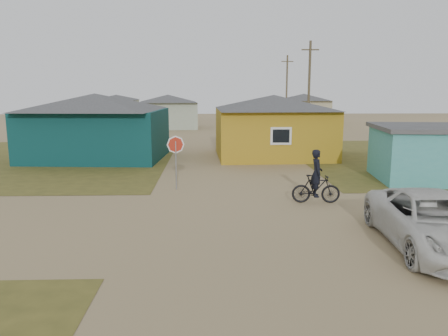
% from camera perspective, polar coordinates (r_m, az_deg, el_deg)
% --- Properties ---
extents(ground, '(120.00, 120.00, 0.00)m').
position_cam_1_polar(ground, '(14.28, 4.44, -7.32)').
color(ground, '#977F57').
extents(grass_nw, '(20.00, 18.00, 0.00)m').
position_cam_1_polar(grass_nw, '(29.61, -26.76, 0.91)').
color(grass_nw, brown).
rests_on(grass_nw, ground).
extents(house_teal, '(8.93, 7.08, 4.00)m').
position_cam_1_polar(house_teal, '(27.98, -16.36, 5.35)').
color(house_teal, '#082F30').
rests_on(house_teal, ground).
extents(house_yellow, '(7.72, 6.76, 3.90)m').
position_cam_1_polar(house_yellow, '(27.90, 6.47, 5.58)').
color(house_yellow, '#A88219').
rests_on(house_yellow, ground).
extents(shed_turquoise, '(6.71, 4.93, 2.60)m').
position_cam_1_polar(shed_turquoise, '(23.06, 26.76, 1.77)').
color(shed_turquoise, teal).
rests_on(shed_turquoise, ground).
extents(house_pale_west, '(7.04, 6.15, 3.60)m').
position_cam_1_polar(house_pale_west, '(47.78, -7.31, 7.41)').
color(house_pale_west, '#9CA790').
rests_on(house_pale_west, ground).
extents(house_beige_east, '(6.95, 6.05, 3.60)m').
position_cam_1_polar(house_beige_east, '(54.80, 10.36, 7.71)').
color(house_beige_east, tan).
rests_on(house_beige_east, ground).
extents(house_pale_north, '(6.28, 5.81, 3.40)m').
position_cam_1_polar(house_pale_north, '(60.85, -13.84, 7.74)').
color(house_pale_north, '#9CA790').
rests_on(house_pale_north, ground).
extents(utility_pole_near, '(1.40, 0.20, 8.00)m').
position_cam_1_polar(utility_pole_near, '(36.41, 11.03, 9.96)').
color(utility_pole_near, brown).
rests_on(utility_pole_near, ground).
extents(utility_pole_far, '(1.40, 0.20, 8.00)m').
position_cam_1_polar(utility_pole_far, '(52.30, 8.19, 10.15)').
color(utility_pole_far, brown).
rests_on(utility_pole_far, ground).
extents(stop_sign, '(0.76, 0.14, 2.34)m').
position_cam_1_polar(stop_sign, '(18.75, -6.33, 2.37)').
color(stop_sign, gray).
rests_on(stop_sign, ground).
extents(cyclist, '(1.86, 0.69, 2.07)m').
position_cam_1_polar(cyclist, '(16.95, 11.95, -2.02)').
color(cyclist, black).
rests_on(cyclist, ground).
extents(vehicle, '(2.85, 5.58, 1.51)m').
position_cam_1_polar(vehicle, '(13.27, 25.80, -6.34)').
color(vehicle, silver).
rests_on(vehicle, ground).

